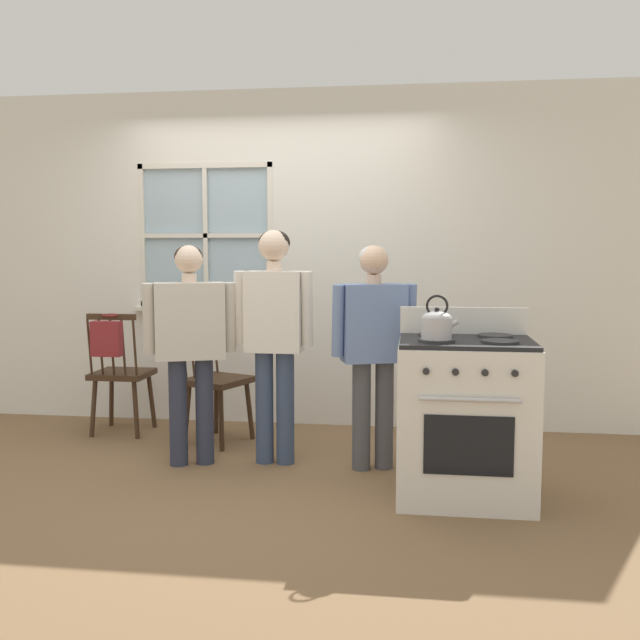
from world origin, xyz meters
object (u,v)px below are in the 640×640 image
person_teen_center (274,323)px  person_elderly_left (190,334)px  handbag (107,338)px  potted_plant (187,295)px  chair_near_wall (216,381)px  kettle (437,324)px  person_adult_right (373,337)px  stove (465,417)px  chair_by_window (121,375)px

person_teen_center → person_elderly_left: bearing=-168.8°
person_teen_center → handbag: (-1.34, 0.37, -0.17)m
person_teen_center → potted_plant: size_ratio=4.67×
chair_near_wall → kettle: kettle is taller
chair_near_wall → person_adult_right: (1.20, -0.51, 0.42)m
chair_near_wall → stove: bearing=-96.2°
handbag → kettle: bearing=-22.9°
stove → potted_plant: bearing=144.7°
chair_by_window → stove: size_ratio=0.88×
person_teen_center → person_adult_right: 0.66m
chair_near_wall → handbag: bearing=119.5°
chair_near_wall → person_elderly_left: 0.71m
person_teen_center → potted_plant: person_teen_center is taller
chair_near_wall → kettle: 2.01m
chair_by_window → stove: 2.79m
stove → person_adult_right: bearing=140.1°
person_elderly_left → kettle: 1.68m
person_teen_center → handbag: bearing=164.8°
chair_near_wall → person_adult_right: person_adult_right is taller
kettle → potted_plant: (-1.98, 1.66, 0.04)m
person_teen_center → person_adult_right: person_teen_center is taller
person_adult_right → potted_plant: 1.92m
person_adult_right → person_elderly_left: bearing=164.9°
person_elderly_left → handbag: (-0.80, 0.48, -0.10)m
chair_near_wall → kettle: size_ratio=3.85×
stove → person_teen_center: bearing=157.5°
stove → kettle: (-0.17, -0.13, 0.55)m
person_elderly_left → kettle: (1.59, -0.53, 0.15)m
chair_by_window → chair_near_wall: same height
chair_by_window → handbag: same height
handbag → chair_by_window: bearing=89.6°
chair_by_window → chair_near_wall: bearing=170.5°
potted_plant → handbag: size_ratio=1.09×
chair_near_wall → potted_plant: (-0.39, 0.55, 0.61)m
chair_near_wall → person_elderly_left: person_elderly_left is taller
chair_near_wall → stove: 2.01m
person_elderly_left → potted_plant: bearing=89.3°
person_teen_center → person_adult_right: bearing=-3.0°
chair_near_wall → person_teen_center: (0.54, -0.47, 0.49)m
chair_near_wall → person_elderly_left: bearing=-157.6°
person_elderly_left → potted_plant: 1.20m
person_adult_right → potted_plant: bearing=128.2°
kettle → potted_plant: potted_plant is taller
person_adult_right → stove: bearing=-58.1°
person_elderly_left → person_teen_center: person_teen_center is taller
chair_by_window → kettle: 2.75m
person_adult_right → stove: size_ratio=1.34×
person_teen_center → kettle: size_ratio=6.31×
person_teen_center → handbag: 1.40m
chair_near_wall → potted_plant: potted_plant is taller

